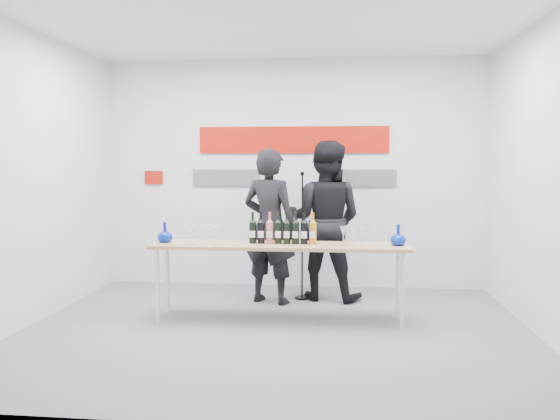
{
  "coord_description": "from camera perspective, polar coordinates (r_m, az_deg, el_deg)",
  "views": [
    {
      "loc": [
        0.61,
        -5.22,
        1.63
      ],
      "look_at": [
        -0.01,
        0.46,
        1.15
      ],
      "focal_mm": 35.0,
      "sensor_mm": 36.0,
      "label": 1
    }
  ],
  "objects": [
    {
      "name": "presenter_left",
      "position": [
        6.38,
        -1.08,
        -1.7
      ],
      "size": [
        0.77,
        0.63,
        1.81
      ],
      "primitive_type": "imported",
      "rotation": [
        0.0,
        0.0,
        2.8
      ],
      "color": "black",
      "rests_on": "ground"
    },
    {
      "name": "back_wall",
      "position": [
        7.25,
        1.37,
        3.78
      ],
      "size": [
        5.0,
        0.04,
        3.0
      ],
      "primitive_type": "cube",
      "color": "silver",
      "rests_on": "ground"
    },
    {
      "name": "tasting_table",
      "position": [
        5.69,
        -0.11,
        -4.18
      ],
      "size": [
        2.68,
        0.57,
        0.8
      ],
      "rotation": [
        0.0,
        0.0,
        0.01
      ],
      "color": "tan",
      "rests_on": "ground"
    },
    {
      "name": "wine_bottles",
      "position": [
        5.69,
        0.27,
        -1.88
      ],
      "size": [
        0.71,
        0.09,
        0.33
      ],
      "rotation": [
        0.0,
        0.0,
        0.01
      ],
      "color": "black",
      "rests_on": "tasting_table"
    },
    {
      "name": "ground",
      "position": [
        5.51,
        -0.45,
        -12.42
      ],
      "size": [
        5.0,
        5.0,
        0.0
      ],
      "primitive_type": "plane",
      "color": "slate",
      "rests_on": "ground"
    },
    {
      "name": "glasses_left",
      "position": [
        5.8,
        -8.26,
        -2.53
      ],
      "size": [
        0.37,
        0.23,
        0.18
      ],
      "color": "silver",
      "rests_on": "tasting_table"
    },
    {
      "name": "decanter_right",
      "position": [
        5.7,
        12.24,
        -2.56
      ],
      "size": [
        0.16,
        0.16,
        0.21
      ],
      "primitive_type": null,
      "color": "#082197",
      "rests_on": "tasting_table"
    },
    {
      "name": "presenter_right",
      "position": [
        6.6,
        4.75,
        -1.09
      ],
      "size": [
        1.08,
        0.93,
        1.91
      ],
      "primitive_type": "imported",
      "rotation": [
        0.0,
        0.0,
        2.89
      ],
      "color": "black",
      "rests_on": "ground"
    },
    {
      "name": "mic_stand",
      "position": [
        6.62,
        2.33,
        -5.28
      ],
      "size": [
        0.18,
        0.18,
        1.54
      ],
      "rotation": [
        0.0,
        0.0,
        0.42
      ],
      "color": "black",
      "rests_on": "ground"
    },
    {
      "name": "glasses_right",
      "position": [
        5.65,
        8.16,
        -2.73
      ],
      "size": [
        0.37,
        0.23,
        0.18
      ],
      "color": "silver",
      "rests_on": "tasting_table"
    },
    {
      "name": "decanter_left",
      "position": [
        5.92,
        -11.94,
        -2.28
      ],
      "size": [
        0.16,
        0.16,
        0.21
      ],
      "primitive_type": null,
      "color": "#082197",
      "rests_on": "tasting_table"
    },
    {
      "name": "signage",
      "position": [
        7.23,
        0.91,
        6.2
      ],
      "size": [
        3.38,
        0.02,
        0.79
      ],
      "color": "#AA1407",
      "rests_on": "back_wall"
    }
  ]
}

